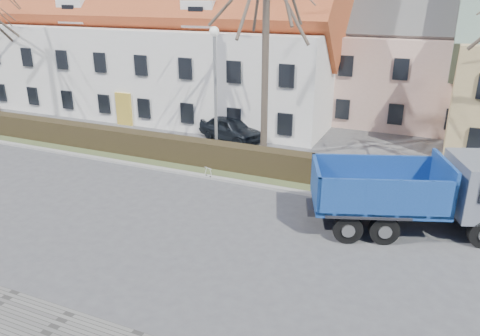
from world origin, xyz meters
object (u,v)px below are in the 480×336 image
at_px(dump_truck, 404,193).
at_px(streetlight, 215,96).
at_px(parked_car_a, 231,128).
at_px(cart_frame, 206,171).

xyz_separation_m(dump_truck, streetlight, (-9.83, 4.13, 2.00)).
height_order(streetlight, parked_car_a, streetlight).
height_order(cart_frame, parked_car_a, parked_car_a).
height_order(dump_truck, cart_frame, dump_truck).
bearing_deg(dump_truck, streetlight, 137.58).
relative_size(dump_truck, cart_frame, 11.06).
bearing_deg(cart_frame, streetlight, 103.55).
bearing_deg(parked_car_a, cart_frame, -147.13).
relative_size(streetlight, cart_frame, 10.30).
distance_m(dump_truck, cart_frame, 9.49).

